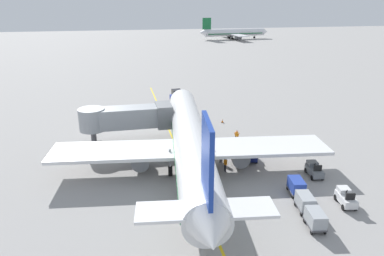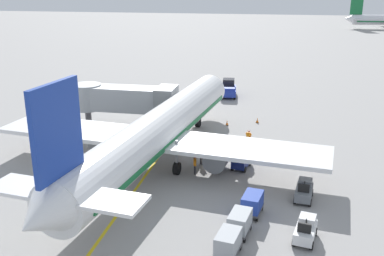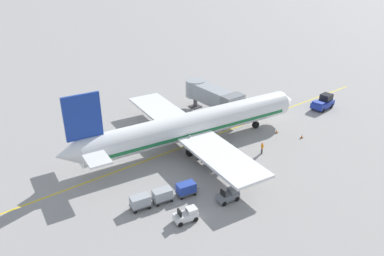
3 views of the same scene
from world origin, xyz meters
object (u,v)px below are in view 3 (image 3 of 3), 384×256
Objects in this scene: pushback_tractor at (323,102)px; ground_crew_wing_walker at (262,147)px; baggage_tug_lead at (228,195)px; baggage_tug_spare at (186,215)px; parked_airliner at (192,126)px; safety_cone_nose_right at (302,136)px; baggage_cart_second_in_train at (162,195)px; baggage_tug_trailing at (231,161)px; ground_crew_loader at (199,153)px; baggage_cart_third_in_train at (140,201)px; ground_crew_marshaller at (213,149)px; jet_bridge at (212,96)px; baggage_cart_front at (186,188)px; safety_cone_nose_left at (277,131)px.

ground_crew_wing_walker is (4.40, -20.15, -0.15)m from pushback_tractor.
baggage_tug_lead is 5.77m from baggage_tug_spare.
parked_airliner is at bearing 140.01° from baggage_tug_spare.
baggage_cart_second_in_train is at bearing -89.48° from safety_cone_nose_right.
safety_cone_nose_right is (0.62, 13.72, -0.42)m from baggage_tug_trailing.
pushback_tractor reaches higher than ground_crew_loader.
ground_crew_wing_walker is 2.86× the size of safety_cone_nose_right.
baggage_cart_third_in_train is 14.33m from ground_crew_marshaller.
baggage_tug_lead is at bearing 88.62° from baggage_tug_spare.
jet_bridge is 23.15m from baggage_cart_front.
parked_airliner is at bearing -110.21° from safety_cone_nose_left.
ground_crew_wing_walker is 7.12m from safety_cone_nose_left.
safety_cone_nose_left is at bearing 85.72° from ground_crew_loader.
baggage_tug_trailing is (13.98, -8.68, -2.74)m from jet_bridge.
parked_airliner is at bearing -140.80° from ground_crew_wing_walker.
baggage_tug_lead is (19.18, -13.96, -2.74)m from jet_bridge.
baggage_cart_front is at bearing 77.40° from baggage_cart_second_in_train.
parked_airliner is at bearing -171.24° from ground_crew_marshaller.
baggage_cart_third_in_train is at bearing -59.34° from parked_airliner.
baggage_cart_front is 14.04m from ground_crew_wing_walker.
parked_airliner is 13.91× the size of baggage_tug_spare.
pushback_tractor is 1.71× the size of baggage_tug_spare.
baggage_cart_second_in_train is 10.08m from ground_crew_loader.
jet_bridge is 7.07× the size of ground_crew_wing_walker.
safety_cone_nose_right is at bearing 87.42° from baggage_tug_trailing.
jet_bridge is at bearing 133.97° from baggage_tug_spare.
baggage_cart_front is at bearing -58.62° from ground_crew_marshaller.
baggage_tug_spare is at bearing -79.84° from safety_cone_nose_right.
baggage_tug_trailing is at bearing -80.63° from pushback_tractor.
parked_airliner is 3.12× the size of jet_bridge.
ground_crew_marshaller is (-8.69, 11.06, 0.24)m from baggage_tug_spare.
baggage_tug_trailing is 4.57× the size of safety_cone_nose_right.
baggage_tug_trailing is at bearing -0.01° from ground_crew_marshaller.
safety_cone_nose_left is at bearing 16.78° from jet_bridge.
ground_crew_wing_walker is 1.00× the size of ground_crew_marshaller.
baggage_cart_front is at bearing -140.23° from baggage_tug_lead.
ground_crew_wing_walker reaches higher than baggage_cart_third_in_train.
ground_crew_loader is 1.00× the size of ground_crew_marshaller.
baggage_tug_lead is at bearing -18.39° from ground_crew_loader.
baggage_tug_trailing is at bearing 99.98° from baggage_cart_front.
ground_crew_loader reaches higher than baggage_cart_front.
baggage_tug_trailing and baggage_tug_spare have the same top height.
baggage_cart_second_in_train is 1.76× the size of ground_crew_marshaller.
safety_cone_nose_right is at bearing 100.16° from baggage_tug_spare.
baggage_tug_spare is at bearing -75.81° from pushback_tractor.
ground_crew_wing_walker reaches higher than baggage_cart_second_in_train.
parked_airliner is 13.70m from baggage_tug_lead.
baggage_tug_lead reaches higher than baggage_cart_third_in_train.
ground_crew_wing_walker is at bearing -12.28° from jet_bridge.
ground_crew_marshaller is (0.21, 2.28, 0.00)m from ground_crew_loader.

